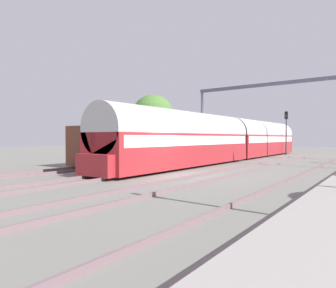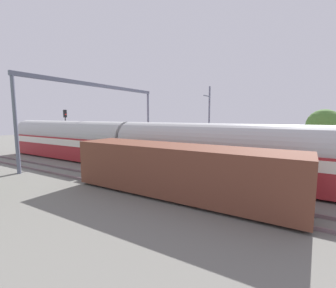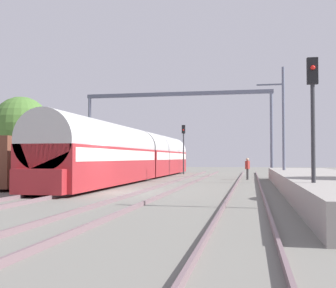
{
  "view_description": "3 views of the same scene",
  "coord_description": "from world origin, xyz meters",
  "px_view_note": "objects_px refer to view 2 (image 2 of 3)",
  "views": [
    {
      "loc": [
        9.56,
        -13.75,
        2.08
      ],
      "look_at": [
        -2.19,
        2.5,
        1.66
      ],
      "focal_mm": 32.46,
      "sensor_mm": 36.0,
      "label": 1
    },
    {
      "loc": [
        -17.78,
        -0.93,
        4.49
      ],
      "look_at": [
        1.79,
        10.98,
        1.73
      ],
      "focal_mm": 24.93,
      "sensor_mm": 36.0,
      "label": 2
    },
    {
      "loc": [
        6.79,
        -20.62,
        1.74
      ],
      "look_at": [
        -1.1,
        19.7,
        3.07
      ],
      "focal_mm": 45.65,
      "sensor_mm": 36.0,
      "label": 3
    }
  ],
  "objects_px": {
    "freight_car": "(178,170)",
    "railway_signal_far": "(66,126)",
    "catenary_gantry": "(100,102)",
    "person_crossing": "(168,144)",
    "passenger_train": "(128,145)"
  },
  "relations": [
    {
      "from": "railway_signal_far",
      "to": "catenary_gantry",
      "type": "distance_m",
      "value": 6.32
    },
    {
      "from": "freight_car",
      "to": "railway_signal_far",
      "type": "xyz_separation_m",
      "value": [
        6.3,
        18.86,
        1.86
      ]
    },
    {
      "from": "passenger_train",
      "to": "freight_car",
      "type": "xyz_separation_m",
      "value": [
        -4.38,
        -7.44,
        -0.5
      ]
    },
    {
      "from": "freight_car",
      "to": "person_crossing",
      "type": "distance_m",
      "value": 15.64
    },
    {
      "from": "passenger_train",
      "to": "railway_signal_far",
      "type": "relative_size",
      "value": 6.29
    },
    {
      "from": "railway_signal_far",
      "to": "person_crossing",
      "type": "bearing_deg",
      "value": -56.63
    },
    {
      "from": "person_crossing",
      "to": "railway_signal_far",
      "type": "distance_m",
      "value": 12.49
    },
    {
      "from": "person_crossing",
      "to": "catenary_gantry",
      "type": "distance_m",
      "value": 9.31
    },
    {
      "from": "railway_signal_far",
      "to": "catenary_gantry",
      "type": "relative_size",
      "value": 0.3
    },
    {
      "from": "person_crossing",
      "to": "railway_signal_far",
      "type": "xyz_separation_m",
      "value": [
        -6.75,
        10.25,
        2.3
      ]
    },
    {
      "from": "passenger_train",
      "to": "railway_signal_far",
      "type": "bearing_deg",
      "value": 80.47
    },
    {
      "from": "freight_car",
      "to": "catenary_gantry",
      "type": "relative_size",
      "value": 0.74
    },
    {
      "from": "railway_signal_far",
      "to": "passenger_train",
      "type": "bearing_deg",
      "value": -99.53
    },
    {
      "from": "person_crossing",
      "to": "freight_car",
      "type": "bearing_deg",
      "value": -34.66
    },
    {
      "from": "catenary_gantry",
      "to": "freight_car",
      "type": "bearing_deg",
      "value": -116.61
    }
  ]
}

